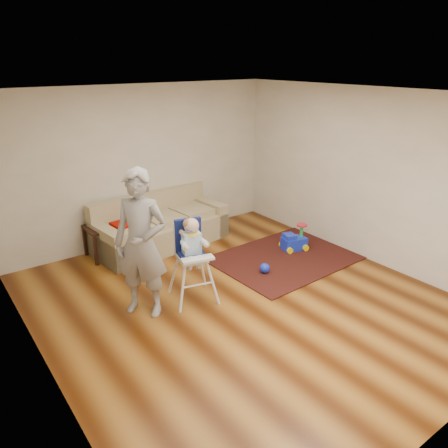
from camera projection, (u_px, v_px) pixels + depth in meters
ground at (241, 301)px, 5.91m from camera, size 5.50×5.50×0.00m
room_envelope at (218, 158)px, 5.64m from camera, size 5.04×5.52×2.72m
sofa at (161, 222)px, 7.51m from camera, size 2.38×1.16×0.89m
side_table at (104, 241)px, 7.16m from camera, size 0.53×0.53×0.53m
area_rug at (285, 258)px, 7.17m from camera, size 2.29×1.75×0.02m
ride_on_toy at (294, 237)px, 7.40m from camera, size 0.46×0.38×0.44m
toy_ball at (265, 268)px, 6.63m from camera, size 0.15×0.15×0.15m
high_chair at (192, 261)px, 5.79m from camera, size 0.66×0.66×1.18m
adult at (141, 244)px, 5.36m from camera, size 0.79×0.82×1.90m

